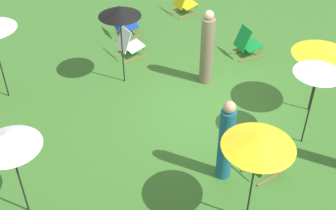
% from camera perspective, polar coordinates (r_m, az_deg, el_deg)
% --- Properties ---
extents(ground_plane, '(40.00, 40.00, 0.00)m').
position_cam_1_polar(ground_plane, '(10.20, 5.59, 0.10)').
color(ground_plane, '#386B28').
extents(deckchair_0, '(0.51, 0.78, 0.83)m').
position_cam_1_polar(deckchair_0, '(13.98, 2.09, 13.08)').
color(deckchair_0, olive).
rests_on(deckchair_0, ground).
extents(deckchair_3, '(0.48, 0.76, 0.83)m').
position_cam_1_polar(deckchair_3, '(11.73, -5.07, 7.80)').
color(deckchair_3, olive).
rests_on(deckchair_3, ground).
extents(deckchair_4, '(0.61, 0.84, 0.83)m').
position_cam_1_polar(deckchair_4, '(11.93, 10.16, 7.87)').
color(deckchair_4, olive).
rests_on(deckchair_4, ground).
extents(deckchair_5, '(0.49, 0.76, 0.83)m').
position_cam_1_polar(deckchair_5, '(8.49, 12.34, -6.73)').
color(deckchair_5, olive).
rests_on(deckchair_5, ground).
extents(deckchair_6, '(0.63, 0.85, 0.83)m').
position_cam_1_polar(deckchair_6, '(12.79, -5.67, 10.44)').
color(deckchair_6, olive).
rests_on(deckchair_6, ground).
extents(umbrella_0, '(0.93, 0.93, 1.95)m').
position_cam_1_polar(umbrella_0, '(8.54, 19.01, 4.57)').
color(umbrella_0, black).
rests_on(umbrella_0, ground).
extents(umbrella_1, '(1.12, 1.12, 1.90)m').
position_cam_1_polar(umbrella_1, '(6.67, 11.68, -4.66)').
color(umbrella_1, black).
rests_on(umbrella_1, ground).
extents(umbrella_2, '(1.01, 1.01, 1.79)m').
position_cam_1_polar(umbrella_2, '(7.17, -19.97, -4.30)').
color(umbrella_2, black).
rests_on(umbrella_2, ground).
extents(umbrella_4, '(1.24, 1.24, 1.67)m').
position_cam_1_polar(umbrella_4, '(9.66, 19.36, 6.73)').
color(umbrella_4, black).
rests_on(umbrella_4, ground).
extents(umbrella_5, '(0.97, 0.97, 1.99)m').
position_cam_1_polar(umbrella_5, '(10.03, -6.29, 11.92)').
color(umbrella_5, black).
rests_on(umbrella_5, ground).
extents(person_0, '(0.44, 0.44, 1.88)m').
position_cam_1_polar(person_0, '(10.48, 5.07, 7.18)').
color(person_0, '#72664C').
rests_on(person_0, ground).
extents(person_2, '(0.37, 0.37, 1.74)m').
position_cam_1_polar(person_2, '(8.00, 7.48, -4.76)').
color(person_2, '#195972').
rests_on(person_2, ground).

